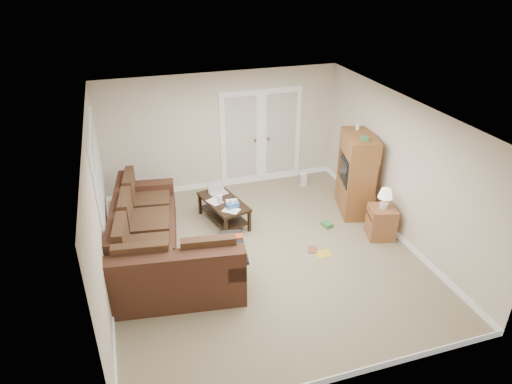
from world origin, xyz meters
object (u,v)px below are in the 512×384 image
object	(u,v)px
sectional_sofa	(157,247)
coffee_table	(224,210)
side_cabinet	(382,220)
tv_armoire	(357,173)

from	to	relation	value
sectional_sofa	coffee_table	world-z (taller)	sectional_sofa
coffee_table	side_cabinet	distance (m)	2.90
coffee_table	tv_armoire	world-z (taller)	tv_armoire
side_cabinet	tv_armoire	bearing A→B (deg)	105.36
coffee_table	tv_armoire	size ratio (longest dim) A/B	0.73
coffee_table	side_cabinet	bearing A→B (deg)	-42.08
sectional_sofa	coffee_table	bearing A→B (deg)	45.47
coffee_table	tv_armoire	xyz separation A→B (m)	(2.57, -0.33, 0.55)
sectional_sofa	coffee_table	distance (m)	1.71
tv_armoire	coffee_table	bearing A→B (deg)	-171.98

